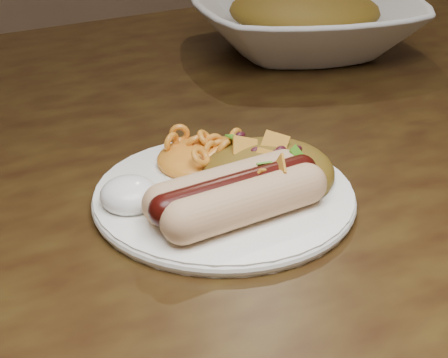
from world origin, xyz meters
TOP-DOWN VIEW (x-y plane):
  - table at (0.00, 0.00)m, footprint 1.60×0.90m
  - plate at (0.08, -0.11)m, footprint 0.21×0.21m
  - hotdog at (0.07, -0.15)m, footprint 0.12×0.07m
  - mac_and_cheese at (0.09, -0.06)m, footprint 0.10×0.10m
  - sour_cream at (0.00, -0.10)m, footprint 0.05×0.05m
  - taco_salad at (0.12, -0.12)m, footprint 0.11×0.10m
  - serving_bowl at (0.36, 0.18)m, footprint 0.36×0.36m
  - bowl_filling at (0.36, 0.18)m, footprint 0.24×0.24m

SIDE VIEW (x-z plane):
  - table at x=0.00m, z-range 0.28..1.03m
  - plate at x=0.08m, z-range 0.75..0.76m
  - sour_cream at x=0.00m, z-range 0.76..0.79m
  - mac_and_cheese at x=0.09m, z-range 0.76..0.79m
  - hotdog at x=0.07m, z-range 0.76..0.79m
  - taco_salad at x=0.12m, z-range 0.75..0.80m
  - serving_bowl at x=0.36m, z-range 0.75..0.82m
  - bowl_filling at x=0.36m, z-range 0.78..0.82m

